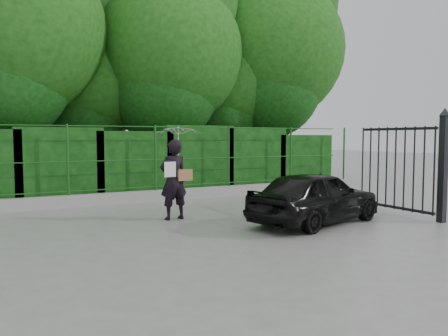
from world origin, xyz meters
name	(u,v)px	position (x,y,z in m)	size (l,w,h in m)	color
ground	(218,234)	(0.00, 0.00, 0.00)	(80.00, 80.00, 0.00)	gray
kerb	(142,197)	(0.00, 4.50, 0.15)	(14.00, 0.25, 0.30)	#9E9E99
fence	(149,158)	(0.22, 4.50, 1.20)	(14.13, 0.06, 1.80)	#185017
hedge	(130,163)	(-0.04, 5.50, 1.00)	(14.20, 1.20, 2.12)	black
trees	(144,54)	(1.14, 7.74, 4.62)	(17.10, 6.15, 8.08)	black
gate	(423,164)	(4.60, -0.72, 1.19)	(0.22, 2.33, 2.36)	black
woman	(177,158)	(-0.07, 1.76, 1.33)	(0.96, 0.98, 2.02)	black
car	(316,197)	(2.24, -0.04, 0.55)	(1.29, 3.21, 1.09)	black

